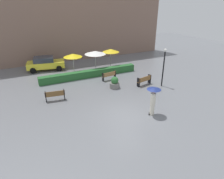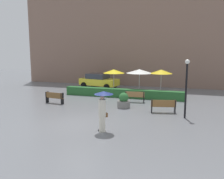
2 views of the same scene
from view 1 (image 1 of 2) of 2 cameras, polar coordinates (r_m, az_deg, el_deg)
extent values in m
plane|color=slate|center=(14.64, 3.80, -7.15)|extent=(60.00, 60.00, 0.00)
cube|color=olive|center=(19.63, 9.11, 2.49)|extent=(1.67, 0.61, 0.04)
cube|color=olive|center=(19.45, 9.47, 3.02)|extent=(1.62, 0.40, 0.44)
cube|color=black|center=(19.09, 7.57, 2.00)|extent=(0.14, 0.36, 0.89)
cube|color=black|center=(20.15, 10.65, 3.01)|extent=(0.14, 0.36, 0.89)
cube|color=#9E7242|center=(20.61, -0.87, 3.94)|extent=(1.56, 0.40, 0.04)
cube|color=#9E7242|center=(20.42, -0.68, 4.42)|extent=(1.54, 0.22, 0.41)
cube|color=black|center=(20.26, -2.57, 3.52)|extent=(0.10, 0.33, 0.88)
cube|color=black|center=(20.95, 0.83, 4.26)|extent=(0.10, 0.33, 0.88)
cube|color=brown|center=(17.02, -15.95, -1.67)|extent=(1.60, 0.43, 0.04)
cube|color=brown|center=(16.80, -16.01, -1.15)|extent=(1.58, 0.25, 0.42)
cube|color=black|center=(17.01, -18.40, -2.01)|extent=(0.10, 0.33, 0.88)
cube|color=black|center=(17.02, -13.50, -1.38)|extent=(0.10, 0.33, 0.88)
cylinder|color=silver|center=(14.67, 11.39, -5.68)|extent=(0.32, 0.32, 0.82)
cube|color=black|center=(14.86, 11.04, -6.90)|extent=(0.41, 0.40, 0.08)
cylinder|color=silver|center=(14.27, 11.67, -2.69)|extent=(0.38, 0.38, 0.89)
sphere|color=tan|center=(14.03, 11.86, -0.69)|extent=(0.21, 0.21, 0.21)
cube|color=brown|center=(14.65, 11.50, -3.68)|extent=(0.28, 0.25, 0.22)
cylinder|color=black|center=(14.22, 11.80, -1.34)|extent=(0.02, 0.02, 0.90)
cone|color=navy|center=(14.03, 11.95, 0.31)|extent=(0.99, 0.99, 0.16)
cylinder|color=slate|center=(18.77, 0.75, 1.20)|extent=(0.93, 0.93, 0.51)
sphere|color=#2D6B33|center=(18.58, 0.76, 2.65)|extent=(0.70, 0.70, 0.70)
cylinder|color=black|center=(19.33, 14.44, 5.63)|extent=(0.12, 0.12, 3.36)
sphere|color=white|center=(18.86, 15.01, 10.82)|extent=(0.28, 0.28, 0.28)
cylinder|color=silver|center=(22.47, -10.92, 6.92)|extent=(0.06, 0.06, 2.14)
cone|color=yellow|center=(22.18, -11.14, 9.56)|extent=(2.02, 2.02, 0.35)
cylinder|color=silver|center=(22.98, -4.72, 7.79)|extent=(0.06, 0.06, 2.23)
cone|color=white|center=(22.69, -4.82, 10.48)|extent=(2.37, 2.37, 0.35)
cylinder|color=silver|center=(23.79, -0.38, 8.46)|extent=(0.06, 0.06, 2.24)
cone|color=yellow|center=(23.51, -0.39, 11.09)|extent=(1.96, 1.96, 0.35)
cube|color=#28602D|center=(21.57, -6.34, 4.53)|extent=(10.59, 0.70, 0.75)
cube|color=#846656|center=(27.60, -13.20, 20.13)|extent=(28.00, 1.20, 11.77)
cube|color=yellow|center=(24.84, -18.33, 6.83)|extent=(4.45, 2.48, 0.70)
cube|color=#333842|center=(24.69, -18.99, 8.15)|extent=(2.45, 1.98, 0.55)
cylinder|color=black|center=(25.73, -14.99, 7.00)|extent=(0.67, 0.33, 0.64)
cylinder|color=black|center=(24.06, -14.89, 5.82)|extent=(0.67, 0.33, 0.64)
cylinder|color=black|center=(25.91, -21.32, 6.27)|extent=(0.67, 0.33, 0.64)
cylinder|color=black|center=(24.25, -21.64, 5.05)|extent=(0.67, 0.33, 0.64)
camera|label=2|loc=(12.74, 67.87, -7.02)|focal=40.02mm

